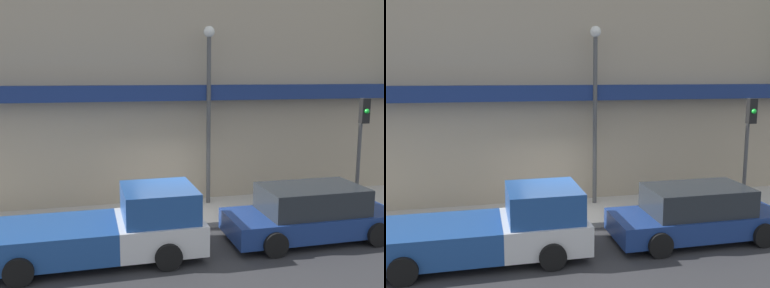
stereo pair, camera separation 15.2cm
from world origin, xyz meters
The scene contains 8 objects.
ground_plane centered at (0.00, 0.00, 0.00)m, with size 80.00×80.00×0.00m, color #2D2D30.
sidewalk centered at (0.00, 1.29, 0.08)m, with size 36.00×2.58×0.16m.
building centered at (0.01, 4.06, 4.43)m, with size 19.80×3.80×9.36m.
pickup_truck centered at (-2.08, -1.41, 0.75)m, with size 5.23×2.22×1.72m.
parked_car centered at (3.32, -1.41, 0.72)m, with size 4.71×2.07×1.48m.
fire_hydrant centered at (-1.36, 0.73, 0.53)m, with size 0.17×0.17×0.74m.
street_lamp centered at (1.35, 1.95, 3.80)m, with size 0.36×0.36×5.85m.
traffic_light centered at (6.15, 0.52, 2.62)m, with size 0.28×0.42×3.56m.
Camera 2 is at (-2.37, -11.62, 4.46)m, focal length 40.00 mm.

